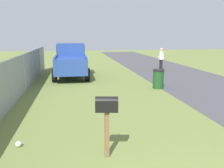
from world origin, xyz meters
TOP-DOWN VIEW (x-y plane):
  - mailbox at (3.01, 1.01)m, footprint 0.27×0.50m
  - pickup_truck at (13.61, 1.84)m, footprint 4.84×2.08m
  - trash_bin at (9.44, -2.41)m, footprint 0.55×0.55m
  - pedestrian at (15.12, -4.63)m, footprint 0.47×0.30m
  - fence_section at (8.42, 3.94)m, footprint 17.79×0.07m
  - litter_bag_by_mailbox at (3.79, 3.00)m, footprint 0.14×0.14m

SIDE VIEW (x-z plane):
  - litter_bag_by_mailbox at x=3.79m, z-range 0.00..0.14m
  - trash_bin at x=9.44m, z-range 0.00..0.95m
  - fence_section at x=8.42m, z-range 0.07..1.82m
  - pedestrian at x=15.12m, z-range 0.13..1.81m
  - mailbox at x=3.01m, z-range 0.40..1.74m
  - pickup_truck at x=13.61m, z-range 0.06..2.15m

